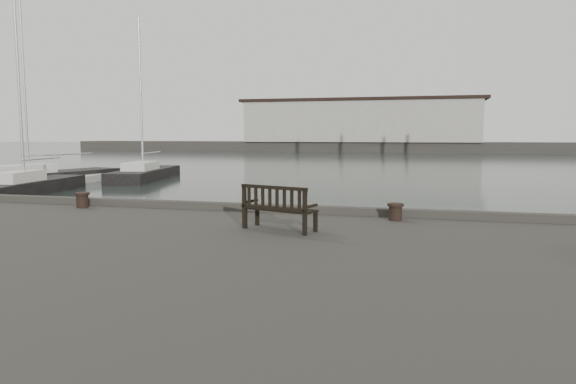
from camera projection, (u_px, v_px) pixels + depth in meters
The scene contains 8 objects.
ground at pixel (257, 271), 13.08m from camera, with size 400.00×400.00×0.00m, color black.
breakwater at pixel (377, 130), 102.27m from camera, with size 140.00×9.50×12.20m.
bench at pixel (279, 216), 10.17m from camera, with size 1.60×0.95×0.87m.
bollard_left at pixel (82, 200), 13.34m from camera, with size 0.38×0.38×0.40m, color black.
bollard_right at pixel (395, 212), 11.34m from camera, with size 0.36×0.36×0.38m, color black.
yacht_b at pixel (38, 180), 36.04m from camera, with size 5.79×12.88×16.29m.
yacht_c at pixel (30, 190), 29.79m from camera, with size 3.35×9.11×12.08m.
yacht_d at pixel (146, 176), 39.77m from camera, with size 4.62×10.47×12.66m.
Camera 1 is at (3.94, -12.18, 3.45)m, focal length 32.00 mm.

